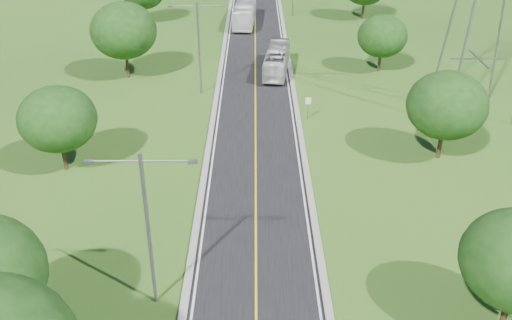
{
  "coord_description": "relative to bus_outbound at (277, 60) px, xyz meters",
  "views": [
    {
      "loc": [
        -0.06,
        -13.88,
        23.87
      ],
      "look_at": [
        0.02,
        24.09,
        3.0
      ],
      "focal_mm": 40.0,
      "sensor_mm": 36.0,
      "label": 1
    }
  ],
  "objects": [
    {
      "name": "streetlight_mid_left",
      "position": [
        -8.59,
        -6.61,
        4.43
      ],
      "size": [
        5.9,
        0.25,
        10.0
      ],
      "color": "slate",
      "rests_on": "ground"
    },
    {
      "name": "curb_left",
      "position": [
        -6.84,
        14.39,
        -1.4
      ],
      "size": [
        0.5,
        150.0,
        0.22
      ],
      "primitive_type": "cube",
      "color": "gray",
      "rests_on": "ground"
    },
    {
      "name": "tree_lb",
      "position": [
        -18.59,
        -23.61,
        3.13
      ],
      "size": [
        6.3,
        6.3,
        7.33
      ],
      "color": "black",
      "rests_on": "ground"
    },
    {
      "name": "tree_rb",
      "position": [
        13.41,
        -21.61,
        3.44
      ],
      "size": [
        6.72,
        6.72,
        7.82
      ],
      "color": "black",
      "rests_on": "ground"
    },
    {
      "name": "tree_rc",
      "position": [
        12.41,
        0.39,
        2.82
      ],
      "size": [
        5.88,
        5.88,
        6.84
      ],
      "color": "black",
      "rests_on": "ground"
    },
    {
      "name": "bus_outbound",
      "position": [
        0.0,
        0.0,
        0.0
      ],
      "size": [
        3.69,
        10.66,
        2.91
      ],
      "primitive_type": "imported",
      "rotation": [
        0.0,
        0.0,
        3.02
      ],
      "color": "silver",
      "rests_on": "road"
    },
    {
      "name": "road",
      "position": [
        -2.59,
        14.39,
        -1.48
      ],
      "size": [
        8.0,
        150.0,
        0.06
      ],
      "primitive_type": "cube",
      "color": "black",
      "rests_on": "ground"
    },
    {
      "name": "speed_limit_sign",
      "position": [
        2.61,
        -13.63,
        0.09
      ],
      "size": [
        0.55,
        0.09,
        2.4
      ],
      "color": "slate",
      "rests_on": "ground"
    },
    {
      "name": "tree_lc",
      "position": [
        -17.59,
        -1.61,
        4.06
      ],
      "size": [
        7.56,
        7.56,
        8.79
      ],
      "color": "black",
      "rests_on": "ground"
    },
    {
      "name": "bus_inbound",
      "position": [
        -4.2,
        21.46,
        0.25
      ],
      "size": [
        3.5,
        12.35,
        3.4
      ],
      "primitive_type": "imported",
      "rotation": [
        0.0,
        0.0,
        -0.05
      ],
      "color": "white",
      "rests_on": "road"
    },
    {
      "name": "streetlight_near_left",
      "position": [
        -8.59,
        -39.61,
        4.43
      ],
      "size": [
        5.9,
        0.25,
        10.0
      ],
      "color": "slate",
      "rests_on": "ground"
    },
    {
      "name": "curb_right",
      "position": [
        1.66,
        14.39,
        -1.4
      ],
      "size": [
        0.5,
        150.0,
        0.22
      ],
      "primitive_type": "cube",
      "color": "gray",
      "rests_on": "ground"
    },
    {
      "name": "ground",
      "position": [
        -2.59,
        8.39,
        -1.51
      ],
      "size": [
        260.0,
        260.0,
        0.0
      ],
      "primitive_type": "plane",
      "color": "#234C15",
      "rests_on": "ground"
    }
  ]
}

